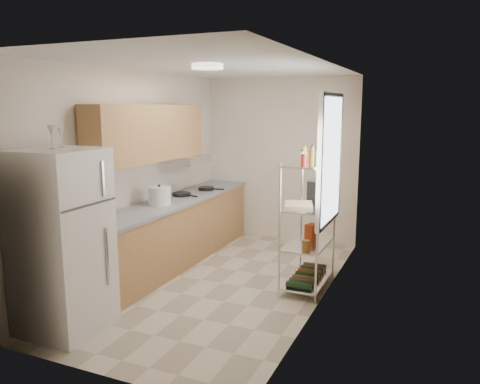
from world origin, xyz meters
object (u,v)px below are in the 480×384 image
object	(u,v)px
rice_cooker	(159,196)
espresso_machine	(316,190)
refrigerator	(62,242)
cutting_board	(298,205)
frying_pan_large	(182,194)

from	to	relation	value
rice_cooker	espresso_machine	size ratio (longest dim) A/B	1.08
refrigerator	rice_cooker	distance (m)	1.76
rice_cooker	cutting_board	bearing A→B (deg)	4.32
frying_pan_large	espresso_machine	xyz separation A→B (m)	(1.96, -0.11, 0.22)
cutting_board	refrigerator	bearing A→B (deg)	-133.18
rice_cooker	frying_pan_large	xyz separation A→B (m)	(-0.04, 0.63, -0.09)
refrigerator	cutting_board	world-z (taller)	refrigerator
refrigerator	frying_pan_large	world-z (taller)	refrigerator
refrigerator	cutting_board	size ratio (longest dim) A/B	4.31
frying_pan_large	cutting_board	bearing A→B (deg)	-0.12
frying_pan_large	espresso_machine	world-z (taller)	espresso_machine
refrigerator	rice_cooker	size ratio (longest dim) A/B	6.13
rice_cooker	frying_pan_large	distance (m)	0.64
frying_pan_large	cutting_board	xyz separation A→B (m)	(1.86, -0.49, 0.10)
refrigerator	espresso_machine	size ratio (longest dim) A/B	6.64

